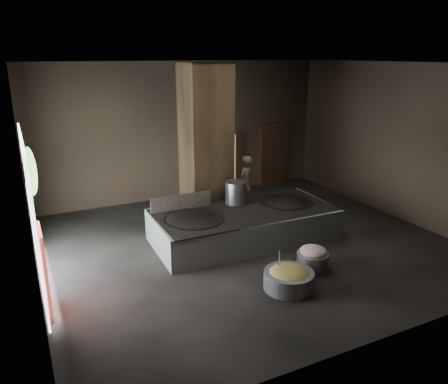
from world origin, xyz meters
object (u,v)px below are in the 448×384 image
cook (245,184)px  hearth_platform (244,225)px  wok_right (286,205)px  stock_pot (236,193)px  veg_basin (289,280)px  meat_basin (312,261)px  wok_left (193,222)px

cook → hearth_platform: bearing=22.8°
wok_right → cook: cook is taller
wok_right → stock_pot: (-1.30, 0.50, 0.38)m
veg_basin → meat_basin: (0.98, 0.49, 0.01)m
cook → meat_basin: 4.17m
hearth_platform → cook: bearing=62.8°
wok_right → meat_basin: (-0.74, -2.23, -0.55)m
wok_left → meat_basin: 3.01m
veg_basin → hearth_platform: bearing=82.2°
cook → veg_basin: (-1.43, -4.58, -0.69)m
veg_basin → cook: bearing=72.7°
hearth_platform → wok_right: 1.39m
hearth_platform → wok_left: wok_left is taller
wok_left → meat_basin: (2.06, -2.13, -0.55)m
hearth_platform → veg_basin: size_ratio=4.49×
stock_pot → cook: cook is taller
wok_left → cook: bearing=38.1°
wok_left → cook: (2.51, 1.97, 0.13)m
stock_pot → veg_basin: (-0.42, -3.22, -0.94)m
wok_left → stock_pot: (1.50, 0.60, 0.38)m
hearth_platform → veg_basin: hearth_platform is taller
wok_left → veg_basin: 2.89m
veg_basin → meat_basin: 1.09m
wok_left → wok_right: size_ratio=1.07×
hearth_platform → cook: cook is taller
wok_left → veg_basin: bearing=-67.5°
hearth_platform → veg_basin: bearing=-96.1°
wok_right → veg_basin: 3.26m
meat_basin → wok_left: bearing=134.1°
veg_basin → meat_basin: size_ratio=1.45×
wok_left → wok_right: wok_left is taller
cook → stock_pot: bearing=15.2°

